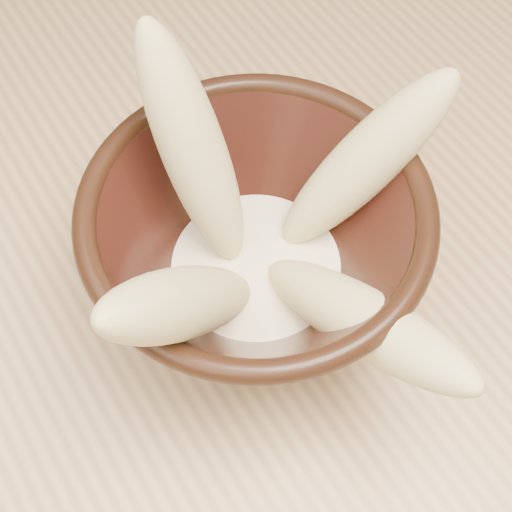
{
  "coord_description": "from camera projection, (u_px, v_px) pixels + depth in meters",
  "views": [
    {
      "loc": [
        -0.01,
        -0.21,
        1.22
      ],
      "look_at": [
        0.12,
        -0.01,
        0.81
      ],
      "focal_mm": 50.0,
      "sensor_mm": 36.0,
      "label": 1
    }
  ],
  "objects": [
    {
      "name": "bowl",
      "position": [
        256.0,
        248.0,
        0.47
      ],
      "size": [
        0.22,
        0.22,
        0.12
      ],
      "rotation": [
        0.0,
        0.0,
        -0.26
      ],
      "color": "black",
      "rests_on": "table"
    },
    {
      "name": "banana_front",
      "position": [
        361.0,
        320.0,
        0.42
      ],
      "size": [
        0.07,
        0.18,
        0.12
      ],
      "primitive_type": "ellipsoid",
      "rotation": [
        1.09,
        0.0,
        0.16
      ],
      "color": "#DFCE84",
      "rests_on": "bowl"
    },
    {
      "name": "banana_left",
      "position": [
        185.0,
        303.0,
        0.39
      ],
      "size": [
        0.15,
        0.1,
        0.17
      ],
      "primitive_type": "ellipsoid",
      "rotation": [
        0.64,
        0.0,
        -1.13
      ],
      "color": "#DFCE84",
      "rests_on": "bowl"
    },
    {
      "name": "milk_puddle",
      "position": [
        256.0,
        270.0,
        0.49
      ],
      "size": [
        0.13,
        0.13,
        0.02
      ],
      "primitive_type": "cylinder",
      "color": "#FCECCA",
      "rests_on": "bowl"
    },
    {
      "name": "banana_right",
      "position": [
        364.0,
        163.0,
        0.46
      ],
      "size": [
        0.14,
        0.07,
        0.15
      ],
      "primitive_type": "ellipsoid",
      "rotation": [
        0.69,
        0.0,
        1.38
      ],
      "color": "#DFCE84",
      "rests_on": "bowl"
    },
    {
      "name": "table",
      "position": [
        125.0,
        404.0,
        0.57
      ],
      "size": [
        1.2,
        0.8,
        0.75
      ],
      "color": "tan",
      "rests_on": "ground"
    },
    {
      "name": "banana_upright",
      "position": [
        194.0,
        151.0,
        0.44
      ],
      "size": [
        0.05,
        0.12,
        0.18
      ],
      "primitive_type": "ellipsoid",
      "rotation": [
        0.45,
        0.0,
        3.23
      ],
      "color": "#DFCE84",
      "rests_on": "bowl"
    }
  ]
}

